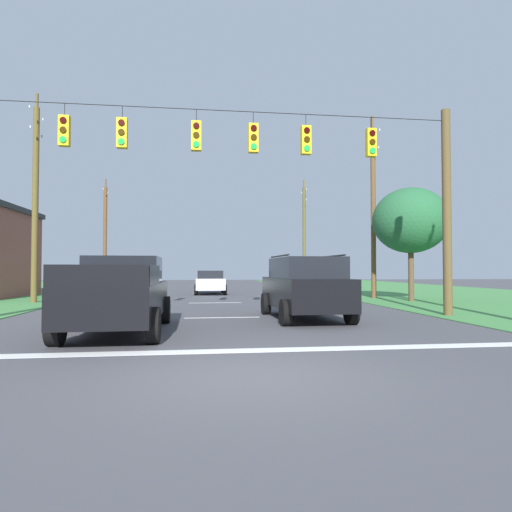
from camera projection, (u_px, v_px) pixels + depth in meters
The scene contains 16 objects.
ground_plane at pixel (249, 376), 6.62m from camera, with size 120.00×120.00×0.00m, color #47474C.
shoulder_grass_right at pixel (498, 299), 23.41m from camera, with size 16.00×80.00×0.03m, color #438543.
stop_bar_stripe at pixel (238, 351), 8.64m from camera, with size 13.43×0.45×0.01m, color white.
lane_dash_0 at pixel (222, 317), 14.59m from camera, with size 0.15×2.50×0.01m, color white.
lane_dash_1 at pixel (215, 303), 21.04m from camera, with size 0.15×2.50×0.01m, color white.
lane_dash_2 at pixel (211, 293), 29.89m from camera, with size 0.15×2.50×0.01m, color white.
lane_dash_3 at pixel (209, 289), 35.16m from camera, with size 0.15×2.50×0.01m, color white.
overhead_signal_span at pixel (222, 189), 14.23m from camera, with size 15.86×0.31×7.17m.
pickup_truck at pixel (121, 294), 11.25m from camera, with size 2.32×5.42×1.95m.
suv_black at pixel (305, 286), 14.17m from camera, with size 2.30×4.84×2.05m.
distant_car_crossing_white at pixel (210, 282), 28.68m from camera, with size 2.04×4.31×1.52m.
utility_pole_mid_right at pixel (373, 208), 24.38m from camera, with size 0.27×1.99×10.17m.
utility_pole_far_right at pixel (304, 234), 38.47m from camera, with size 0.27×1.84×9.45m.
utility_pole_mid_left at pixel (35, 199), 21.08m from camera, with size 0.29×1.83×10.12m.
utility_pole_far_left at pixel (105, 236), 36.80m from camera, with size 0.30×1.84×9.21m.
tree_roadside_right at pixel (410, 221), 22.06m from camera, with size 3.75×3.75×5.71m.
Camera 1 is at (-0.75, -6.63, 1.61)m, focal length 30.83 mm.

